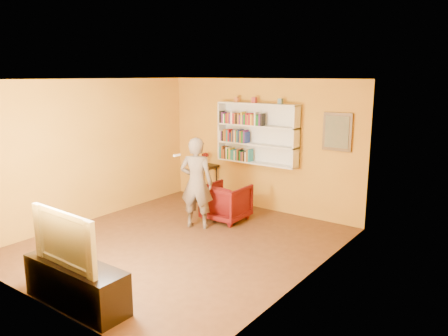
{
  "coord_description": "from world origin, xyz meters",
  "views": [
    {
      "loc": [
        4.67,
        -5.13,
        2.77
      ],
      "look_at": [
        0.34,
        0.75,
        1.21
      ],
      "focal_mm": 35.0,
      "sensor_mm": 36.0,
      "label": 1
    }
  ],
  "objects_px": {
    "bookshelf": "(259,134)",
    "television": "(72,237)",
    "tv_cabinet": "(76,284)",
    "console_table": "(205,171)",
    "ruby_lustre": "(205,156)",
    "person": "(196,183)",
    "armchair": "(226,202)"
  },
  "relations": [
    {
      "from": "ruby_lustre",
      "to": "television",
      "type": "height_order",
      "value": "television"
    },
    {
      "from": "bookshelf",
      "to": "console_table",
      "type": "bearing_deg",
      "value": -172.87
    },
    {
      "from": "ruby_lustre",
      "to": "armchair",
      "type": "xyz_separation_m",
      "value": [
        1.18,
        -0.83,
        -0.65
      ]
    },
    {
      "from": "person",
      "to": "bookshelf",
      "type": "bearing_deg",
      "value": -123.24
    },
    {
      "from": "ruby_lustre",
      "to": "tv_cabinet",
      "type": "height_order",
      "value": "ruby_lustre"
    },
    {
      "from": "tv_cabinet",
      "to": "television",
      "type": "height_order",
      "value": "television"
    },
    {
      "from": "bookshelf",
      "to": "television",
      "type": "bearing_deg",
      "value": -86.24
    },
    {
      "from": "bookshelf",
      "to": "television",
      "type": "xyz_separation_m",
      "value": [
        0.31,
        -4.66,
        -0.71
      ]
    },
    {
      "from": "tv_cabinet",
      "to": "television",
      "type": "xyz_separation_m",
      "value": [
        0.0,
        0.0,
        0.61
      ]
    },
    {
      "from": "console_table",
      "to": "person",
      "type": "relative_size",
      "value": 0.48
    },
    {
      "from": "ruby_lustre",
      "to": "armchair",
      "type": "distance_m",
      "value": 1.58
    },
    {
      "from": "bookshelf",
      "to": "armchair",
      "type": "xyz_separation_m",
      "value": [
        -0.09,
        -0.99,
        -1.24
      ]
    },
    {
      "from": "television",
      "to": "armchair",
      "type": "bearing_deg",
      "value": 97.91
    },
    {
      "from": "bookshelf",
      "to": "television",
      "type": "relative_size",
      "value": 1.51
    },
    {
      "from": "bookshelf",
      "to": "tv_cabinet",
      "type": "distance_m",
      "value": 4.85
    },
    {
      "from": "armchair",
      "to": "tv_cabinet",
      "type": "distance_m",
      "value": 3.69
    },
    {
      "from": "tv_cabinet",
      "to": "ruby_lustre",
      "type": "bearing_deg",
      "value": 109.36
    },
    {
      "from": "console_table",
      "to": "tv_cabinet",
      "type": "xyz_separation_m",
      "value": [
        1.58,
        -4.5,
        -0.4
      ]
    },
    {
      "from": "bookshelf",
      "to": "person",
      "type": "height_order",
      "value": "bookshelf"
    },
    {
      "from": "armchair",
      "to": "television",
      "type": "xyz_separation_m",
      "value": [
        0.4,
        -3.67,
        0.52
      ]
    },
    {
      "from": "tv_cabinet",
      "to": "armchair",
      "type": "bearing_deg",
      "value": 96.23
    },
    {
      "from": "armchair",
      "to": "television",
      "type": "bearing_deg",
      "value": 94.75
    },
    {
      "from": "ruby_lustre",
      "to": "bookshelf",
      "type": "bearing_deg",
      "value": 7.13
    },
    {
      "from": "tv_cabinet",
      "to": "console_table",
      "type": "bearing_deg",
      "value": 109.36
    },
    {
      "from": "console_table",
      "to": "person",
      "type": "xyz_separation_m",
      "value": [
        0.98,
        -1.48,
        0.17
      ]
    },
    {
      "from": "bookshelf",
      "to": "person",
      "type": "bearing_deg",
      "value": -100.3
    },
    {
      "from": "ruby_lustre",
      "to": "television",
      "type": "bearing_deg",
      "value": -70.64
    },
    {
      "from": "ruby_lustre",
      "to": "television",
      "type": "relative_size",
      "value": 0.23
    },
    {
      "from": "armchair",
      "to": "tv_cabinet",
      "type": "relative_size",
      "value": 0.52
    },
    {
      "from": "ruby_lustre",
      "to": "armchair",
      "type": "bearing_deg",
      "value": -35.1
    },
    {
      "from": "console_table",
      "to": "tv_cabinet",
      "type": "height_order",
      "value": "console_table"
    },
    {
      "from": "television",
      "to": "tv_cabinet",
      "type": "bearing_deg",
      "value": -178.32
    }
  ]
}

